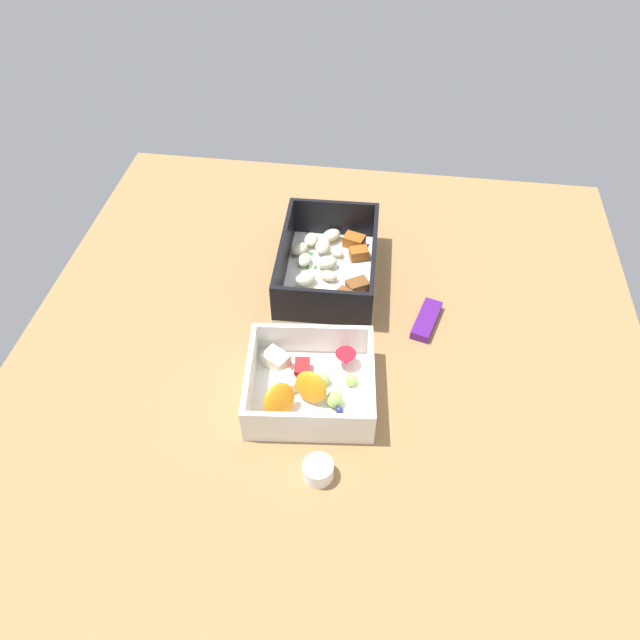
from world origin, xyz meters
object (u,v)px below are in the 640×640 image
(pasta_container, at_px, (328,265))
(paper_cup_liner, at_px, (318,470))
(candy_bar, at_px, (427,320))
(fruit_bowl, at_px, (309,385))

(pasta_container, height_order, paper_cup_liner, pasta_container)
(candy_bar, bearing_deg, fruit_bowl, -45.06)
(candy_bar, bearing_deg, pasta_container, -118.12)
(candy_bar, relative_size, paper_cup_liner, 2.13)
(pasta_container, relative_size, fruit_bowl, 1.24)
(fruit_bowl, bearing_deg, pasta_container, -178.77)
(candy_bar, height_order, paper_cup_liner, paper_cup_liner)
(fruit_bowl, height_order, paper_cup_liner, fruit_bowl)
(fruit_bowl, xyz_separation_m, paper_cup_liner, (0.11, 0.03, -0.01))
(fruit_bowl, distance_m, paper_cup_liner, 0.11)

